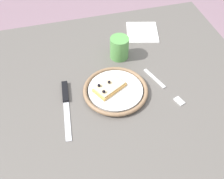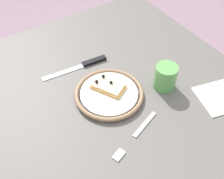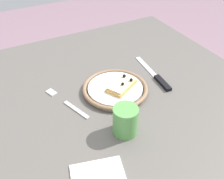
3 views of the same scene
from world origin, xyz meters
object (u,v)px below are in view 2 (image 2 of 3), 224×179
object	(u,v)px
plate	(109,94)
pizza_slice_near	(108,86)
napkin	(221,97)
fork	(136,135)
cup	(165,77)
knife	(86,64)
dining_table	(110,118)

from	to	relation	value
plate	pizza_slice_near	world-z (taller)	pizza_slice_near
napkin	fork	bearing A→B (deg)	84.14
cup	napkin	xyz separation A→B (m)	(-0.14, -0.12, -0.04)
fork	napkin	world-z (taller)	same
napkin	knife	bearing A→B (deg)	37.75
plate	fork	xyz separation A→B (m)	(-0.17, 0.02, -0.01)
pizza_slice_near	knife	world-z (taller)	pizza_slice_near
plate	dining_table	bearing A→B (deg)	155.16
knife	plate	bearing A→B (deg)	176.44
knife	cup	bearing A→B (deg)	-144.72
plate	cup	size ratio (longest dim) A/B	2.57
pizza_slice_near	napkin	size ratio (longest dim) A/B	0.86
dining_table	knife	bearing A→B (deg)	-5.25
dining_table	cup	distance (m)	0.24
plate	pizza_slice_near	size ratio (longest dim) A/B	1.82
fork	cup	world-z (taller)	cup
dining_table	plate	size ratio (longest dim) A/B	4.51
dining_table	napkin	bearing A→B (deg)	-121.67
fork	cup	xyz separation A→B (m)	(0.11, -0.19, 0.04)
plate	pizza_slice_near	bearing A→B (deg)	-23.68
pizza_slice_near	cup	xyz separation A→B (m)	(-0.08, -0.17, 0.02)
dining_table	pizza_slice_near	xyz separation A→B (m)	(0.03, -0.01, 0.12)
fork	cup	distance (m)	0.22
pizza_slice_near	cup	world-z (taller)	cup
dining_table	fork	world-z (taller)	fork
plate	fork	size ratio (longest dim) A/B	1.14
napkin	cup	bearing A→B (deg)	41.59
dining_table	plate	bearing A→B (deg)	-24.84
plate	fork	distance (m)	0.17
pizza_slice_near	fork	xyz separation A→B (m)	(-0.19, 0.03, -0.02)
plate	napkin	world-z (taller)	plate
dining_table	fork	size ratio (longest dim) A/B	5.13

